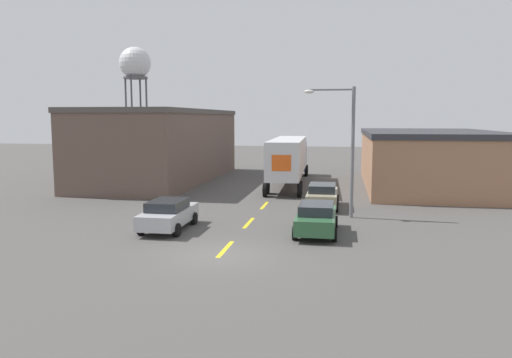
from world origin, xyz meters
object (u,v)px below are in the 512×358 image
object	(u,v)px
semi_truck	(289,157)
water_tower	(135,65)
parked_car_left_near	(168,214)
parked_car_right_mid	(322,195)
parked_car_right_near	(316,218)
street_lamp	(346,141)

from	to	relation	value
semi_truck	water_tower	distance (m)	42.47
semi_truck	parked_car_left_near	world-z (taller)	semi_truck
parked_car_right_mid	parked_car_left_near	world-z (taller)	same
parked_car_right_mid	parked_car_right_near	bearing A→B (deg)	-90.00
parked_car_left_near	parked_car_right_mid	bearing A→B (deg)	45.28
parked_car_right_mid	street_lamp	xyz separation A→B (m)	(1.37, -2.79, 3.53)
water_tower	street_lamp	xyz separation A→B (m)	(31.43, -44.54, -9.25)
parked_car_right_near	street_lamp	bearing A→B (deg)	72.63
parked_car_right_mid	street_lamp	distance (m)	4.70
parked_car_right_near	water_tower	world-z (taller)	water_tower
water_tower	street_lamp	distance (m)	55.29
semi_truck	street_lamp	size ratio (longest dim) A/B	2.18
parked_car_right_near	parked_car_left_near	xyz separation A→B (m)	(-7.41, -0.30, 0.00)
parked_car_right_near	street_lamp	world-z (taller)	street_lamp
semi_truck	water_tower	world-z (taller)	water_tower
semi_truck	parked_car_right_near	bearing A→B (deg)	-81.81
parked_car_left_near	street_lamp	xyz separation A→B (m)	(8.78, 4.69, 3.53)
parked_car_right_near	street_lamp	xyz separation A→B (m)	(1.37, 4.39, 3.53)
parked_car_right_near	semi_truck	bearing A→B (deg)	100.17
water_tower	parked_car_left_near	bearing A→B (deg)	-65.30
semi_truck	parked_car_right_mid	xyz separation A→B (m)	(3.22, -10.78, -1.57)
parked_car_right_mid	water_tower	bearing A→B (deg)	125.75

